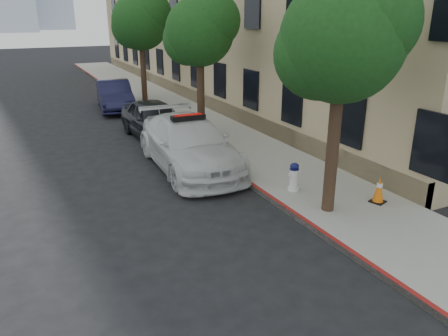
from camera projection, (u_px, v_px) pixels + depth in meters
ground at (191, 206)px, 11.52m from camera, size 120.00×120.00×0.00m
sidewalk at (182, 115)px, 21.44m from camera, size 3.20×50.00×0.15m
curb_strip at (152, 118)px, 20.80m from camera, size 0.12×50.00×0.15m
building at (237, 9)px, 26.33m from camera, size 8.00×36.00×10.00m
tree_near at (344, 39)px, 9.59m from camera, size 2.92×2.82×5.62m
tree_mid at (201, 31)px, 16.39m from camera, size 2.77×2.64×5.43m
tree_far at (141, 21)px, 23.08m from camera, size 3.10×3.00×5.81m
police_car at (189, 144)px, 14.09m from camera, size 2.55×5.73×1.79m
parked_car_mid at (155, 120)px, 17.42m from camera, size 2.03×4.60×1.54m
parked_car_far at (115, 95)px, 22.68m from camera, size 2.12×4.70×1.50m
fire_hydrant at (294, 177)px, 12.03m from camera, size 0.33×0.31×0.80m
traffic_cone at (379, 190)px, 11.29m from camera, size 0.45×0.45×0.69m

